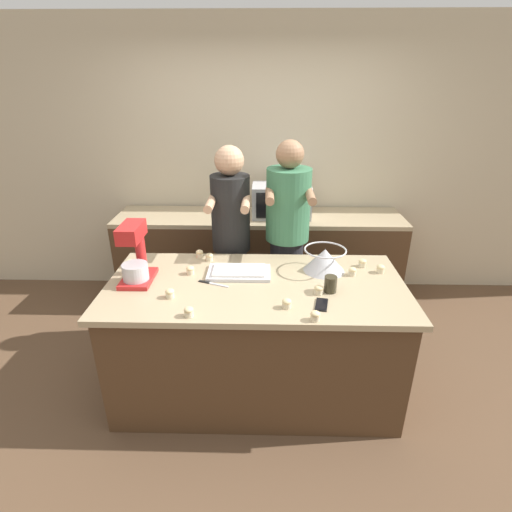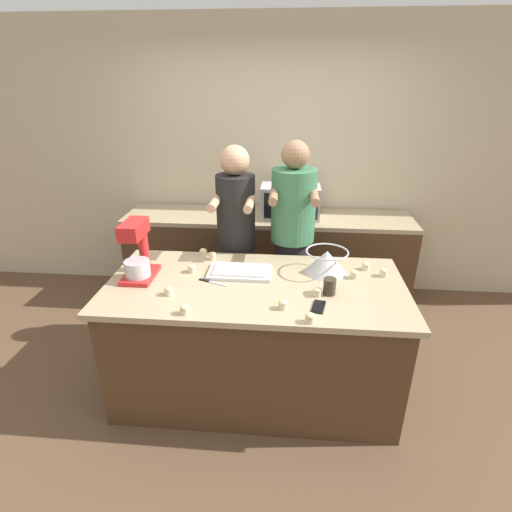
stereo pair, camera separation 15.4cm
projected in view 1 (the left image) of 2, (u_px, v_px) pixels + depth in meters
The scene contains 25 objects.
ground_plane at pixel (256, 386), 3.04m from camera, with size 16.00×16.00×0.00m, color brown.
back_wall at pixel (260, 164), 4.05m from camera, with size 10.00×0.06×2.70m.
island_counter at pixel (256, 338), 2.86m from camera, with size 2.00×0.97×0.89m.
back_counter at pixel (259, 258), 4.10m from camera, with size 2.80×0.60×0.91m.
person_left at pixel (231, 242), 3.30m from camera, with size 0.33×0.50×1.69m.
person_right at pixel (287, 242), 3.29m from camera, with size 0.36×0.52×1.73m.
stand_mixer at pixel (135, 257), 2.64m from camera, with size 0.20×0.30×0.41m.
mixing_bowl at pixel (325, 259), 2.82m from camera, with size 0.30×0.30×0.17m.
baking_tray at pixel (239, 272), 2.79m from camera, with size 0.44×0.25×0.04m.
microwave_oven at pixel (281, 201), 3.84m from camera, with size 0.56×0.34×0.31m.
cell_phone at pixel (322, 304), 2.42m from camera, with size 0.10×0.16×0.01m.
drinking_glass at pixel (330, 284), 2.55m from camera, with size 0.08×0.08×0.11m.
knife at pixel (211, 283), 2.67m from camera, with size 0.21×0.09×0.01m.
cupcake_0 at pixel (190, 270), 2.79m from camera, with size 0.06×0.06×0.06m.
cupcake_1 at pixel (209, 257), 3.00m from camera, with size 0.06×0.06×0.06m.
cupcake_2 at pixel (319, 290), 2.54m from camera, with size 0.06×0.06×0.06m.
cupcake_3 at pixel (287, 303), 2.38m from camera, with size 0.06×0.06×0.06m.
cupcake_4 at pixel (315, 316), 2.26m from camera, with size 0.06×0.06×0.06m.
cupcake_5 at pixel (363, 263), 2.90m from camera, with size 0.06×0.06×0.06m.
cupcake_6 at pixel (352, 271), 2.78m from camera, with size 0.06×0.06×0.06m.
cupcake_7 at pixel (200, 254), 3.05m from camera, with size 0.06×0.06×0.06m.
cupcake_8 at pixel (130, 263), 2.89m from camera, with size 0.06×0.06×0.06m.
cupcake_9 at pixel (170, 293), 2.49m from camera, with size 0.06×0.06×0.06m.
cupcake_10 at pixel (189, 312), 2.30m from camera, with size 0.06×0.06×0.06m.
cupcake_11 at pixel (381, 269), 2.81m from camera, with size 0.06×0.06×0.06m.
Camera 1 is at (0.06, -2.36, 2.16)m, focal length 28.00 mm.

